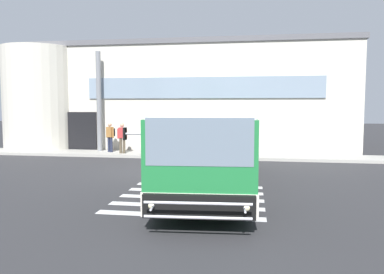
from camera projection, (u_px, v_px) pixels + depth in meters
name	position (u px, v px, depth m)	size (l,w,h in m)	color
ground_plane	(160.00, 172.00, 15.76)	(80.00, 90.00, 0.02)	#2B2B2D
bay_paint_stripes	(190.00, 198.00, 11.31)	(4.40, 3.96, 0.01)	silver
terminal_building	(189.00, 98.00, 26.99)	(21.30, 13.80, 6.63)	beige
boarding_curb	(181.00, 155.00, 20.48)	(23.50, 2.00, 0.15)	#9E9B93
entry_support_column	(99.00, 102.00, 21.59)	(0.28, 0.28, 5.73)	slate
bus_main_foreground	(209.00, 147.00, 13.32)	(3.37, 11.23, 2.70)	#1E7238
passenger_near_column	(110.00, 135.00, 21.22)	(0.54, 0.48, 1.68)	#1E2338
passenger_by_doorway	(122.00, 137.00, 20.62)	(0.59, 0.26, 1.68)	#4C4233
passenger_at_curb_edge	(144.00, 136.00, 20.77)	(0.46, 0.43, 1.68)	#2D2D33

